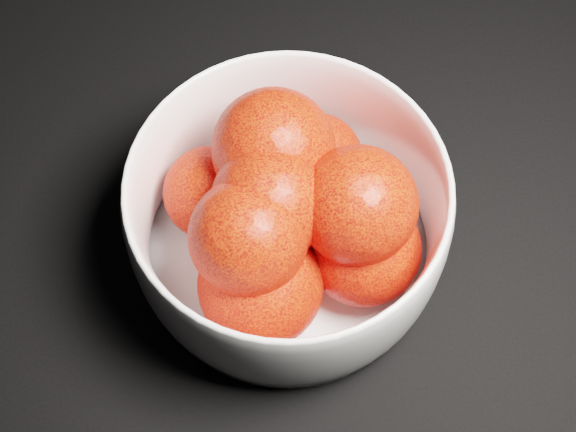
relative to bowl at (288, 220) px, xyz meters
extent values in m
cylinder|color=white|center=(0.00, 0.00, -0.04)|extent=(0.18, 0.18, 0.01)
sphere|color=#FF220C|center=(0.02, 0.04, 0.00)|extent=(0.06, 0.06, 0.06)
sphere|color=#FF220C|center=(-0.04, 0.03, 0.00)|extent=(0.06, 0.06, 0.06)
sphere|color=#FF220C|center=(-0.02, -0.04, 0.00)|extent=(0.07, 0.07, 0.07)
sphere|color=#FF220C|center=(0.04, -0.02, 0.00)|extent=(0.07, 0.07, 0.07)
sphere|color=#FF220C|center=(0.00, 0.03, 0.03)|extent=(0.07, 0.07, 0.07)
sphere|color=#FF220C|center=(-0.03, -0.02, 0.03)|extent=(0.07, 0.07, 0.07)
sphere|color=#FF220C|center=(0.04, -0.01, 0.03)|extent=(0.07, 0.07, 0.07)
sphere|color=#FF220C|center=(-0.01, 0.00, 0.03)|extent=(0.07, 0.07, 0.07)
camera|label=1|loc=(-0.03, -0.21, 0.43)|focal=50.00mm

